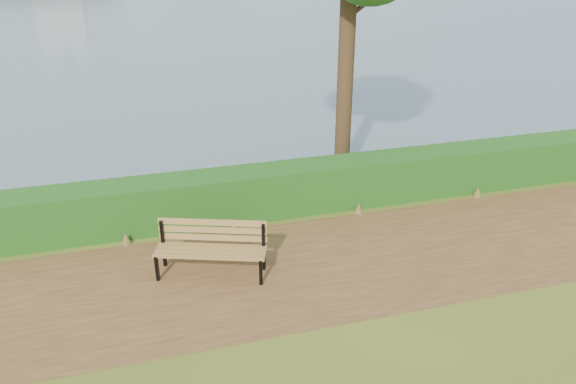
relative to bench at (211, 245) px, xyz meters
name	(u,v)px	position (x,y,z in m)	size (l,w,h in m)	color
ground	(319,275)	(1.76, -0.62, -0.55)	(140.00, 140.00, 0.00)	#465719
path	(313,266)	(1.76, -0.32, -0.55)	(40.00, 3.40, 0.01)	#54331C
hedge	(279,190)	(1.76, 1.98, -0.05)	(32.00, 0.85, 1.00)	#144413
bench	(211,245)	(0.00, 0.00, 0.00)	(1.98, 1.17, 0.96)	black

